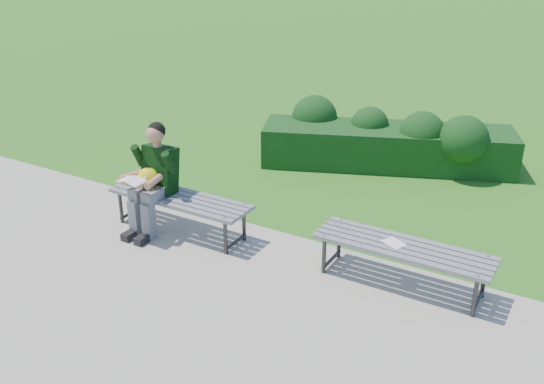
% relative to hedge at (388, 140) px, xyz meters
% --- Properties ---
extents(ground, '(80.00, 80.00, 0.00)m').
position_rel_hedge_xyz_m(ground, '(-0.19, -2.83, -0.40)').
color(ground, '#146C16').
rests_on(ground, ground).
extents(walkway, '(30.00, 3.50, 0.02)m').
position_rel_hedge_xyz_m(walkway, '(-0.19, -4.58, -0.39)').
color(walkway, '#B3AB97').
rests_on(walkway, ground).
extents(hedge, '(3.84, 2.27, 0.94)m').
position_rel_hedge_xyz_m(hedge, '(0.00, 0.00, 0.00)').
color(hedge, '#173F11').
rests_on(hedge, ground).
extents(bench_left, '(1.80, 0.50, 0.46)m').
position_rel_hedge_xyz_m(bench_left, '(-1.32, -3.42, 0.01)').
color(bench_left, gray).
rests_on(bench_left, walkway).
extents(bench_right, '(1.80, 0.50, 0.46)m').
position_rel_hedge_xyz_m(bench_right, '(1.36, -3.22, 0.01)').
color(bench_right, gray).
rests_on(bench_right, walkway).
extents(seated_boy, '(0.56, 0.76, 1.31)m').
position_rel_hedge_xyz_m(seated_boy, '(-1.62, -3.51, 0.31)').
color(seated_boy, slate).
rests_on(seated_boy, walkway).
extents(paper_sheet, '(0.27, 0.24, 0.01)m').
position_rel_hedge_xyz_m(paper_sheet, '(1.26, -3.22, 0.07)').
color(paper_sheet, white).
rests_on(paper_sheet, bench_right).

